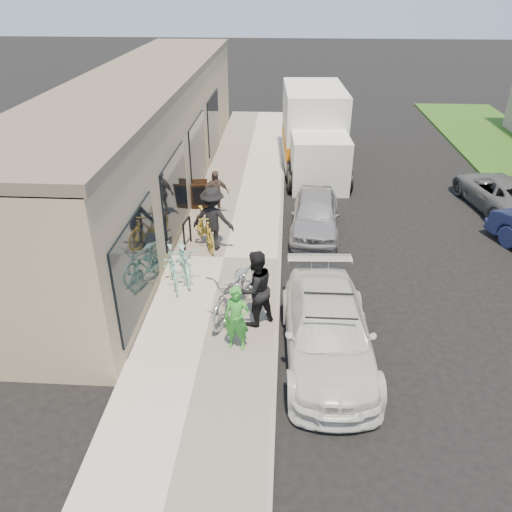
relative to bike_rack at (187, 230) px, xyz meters
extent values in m
plane|color=black|center=(3.13, -3.61, -0.66)|extent=(120.00, 120.00, 0.00)
cube|color=#BBB5A9|center=(1.13, -0.61, -0.58)|extent=(3.00, 34.00, 0.15)
cube|color=gray|center=(2.68, -0.61, -0.59)|extent=(0.12, 34.00, 0.13)
cube|color=tan|center=(-2.12, 4.39, 1.34)|extent=(3.50, 20.00, 4.00)
cube|color=#675B4D|center=(-2.12, 4.39, 3.44)|extent=(3.60, 20.00, 0.25)
cube|color=black|center=(-0.35, -3.61, 0.94)|extent=(0.06, 3.00, 2.20)
cube|color=black|center=(-0.35, 0.39, 0.94)|extent=(0.06, 3.00, 2.20)
cube|color=black|center=(-0.35, 4.39, 0.94)|extent=(0.06, 3.00, 2.20)
cube|color=black|center=(-0.35, 8.39, 0.94)|extent=(0.06, 3.00, 2.20)
cylinder|color=black|center=(-0.04, -0.27, -0.10)|extent=(0.06, 0.06, 0.81)
cylinder|color=black|center=(0.04, 0.27, -0.10)|extent=(0.06, 0.06, 0.81)
cylinder|color=black|center=(0.00, 0.00, 0.30)|extent=(0.14, 0.54, 0.06)
cube|color=black|center=(-0.04, 2.54, -0.03)|extent=(0.60, 0.33, 0.93)
cube|color=black|center=(-0.10, 2.87, -0.03)|extent=(0.60, 0.33, 0.93)
cube|color=black|center=(-0.04, 2.51, 0.01)|extent=(0.47, 0.23, 0.67)
imported|color=silver|center=(3.75, -4.40, -0.01)|extent=(2.00, 4.51, 1.29)
cylinder|color=black|center=(3.75, -4.88, 0.65)|extent=(1.02, 0.04, 0.04)
cylinder|color=black|center=(3.75, -4.02, 0.65)|extent=(1.02, 0.04, 0.04)
imported|color=#A5A6AB|center=(3.74, 1.46, -0.04)|extent=(1.69, 3.69, 1.23)
cube|color=silver|center=(4.03, 5.21, 0.32)|extent=(2.17, 2.17, 1.96)
cube|color=black|center=(4.03, 5.21, 0.74)|extent=(1.91, 0.16, 0.93)
cube|color=silver|center=(3.87, 8.31, 0.94)|extent=(2.60, 4.45, 2.99)
cube|color=#C76C0B|center=(3.87, 8.31, 0.27)|extent=(2.62, 4.48, 0.57)
cylinder|color=black|center=(3.02, 4.64, -0.24)|extent=(0.30, 0.84, 0.83)
cylinder|color=black|center=(5.09, 4.75, -0.24)|extent=(0.30, 0.84, 0.83)
cylinder|color=black|center=(2.97, 5.78, -0.24)|extent=(0.30, 0.84, 0.83)
cylinder|color=black|center=(5.03, 5.88, -0.24)|extent=(0.30, 0.84, 0.83)
cylinder|color=black|center=(2.76, 9.70, -0.24)|extent=(0.30, 0.84, 0.83)
cylinder|color=black|center=(4.82, 9.80, -0.24)|extent=(0.30, 0.84, 0.83)
imported|color=#505154|center=(10.12, 3.71, -0.08)|extent=(2.53, 4.37, 1.14)
imported|color=#B3B3B5|center=(1.71, -3.15, 0.10)|extent=(1.49, 2.44, 1.21)
imported|color=green|center=(1.87, -4.44, 0.24)|extent=(0.59, 0.44, 1.49)
imported|color=black|center=(2.20, -3.54, 0.40)|extent=(1.12, 1.09, 1.81)
imported|color=#97E1D9|center=(0.00, -2.03, -0.02)|extent=(0.94, 1.67, 0.97)
imported|color=#97E1D9|center=(0.23, -1.60, -0.01)|extent=(1.21, 1.99, 0.99)
imported|color=gold|center=(0.50, 0.10, 0.04)|extent=(1.24, 1.88, 1.10)
imported|color=black|center=(0.78, -0.10, 0.42)|extent=(1.28, 0.86, 1.85)
imported|color=brown|center=(0.55, 2.09, 0.27)|extent=(0.99, 0.71, 1.56)
camera|label=1|loc=(2.78, -12.69, 6.40)|focal=35.00mm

